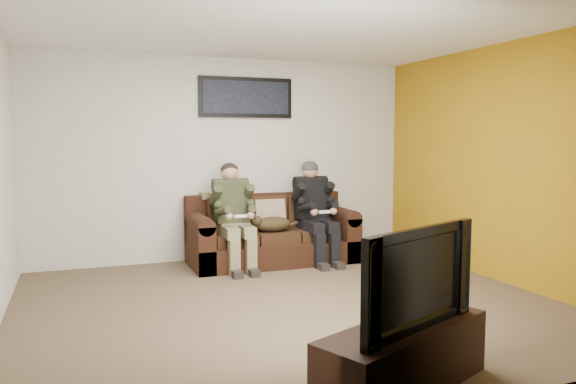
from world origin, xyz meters
name	(u,v)px	position (x,y,z in m)	size (l,w,h in m)	color
floor	(289,304)	(0.00, 0.00, 0.00)	(5.00, 5.00, 0.00)	brown
ceiling	(289,25)	(0.00, 0.00, 2.60)	(5.00, 5.00, 0.00)	silver
wall_back	(228,159)	(0.00, 2.25, 1.30)	(5.00, 5.00, 0.00)	beige
wall_front	(432,188)	(0.00, -2.25, 1.30)	(5.00, 5.00, 0.00)	beige
wall_right	(504,163)	(2.50, 0.00, 1.30)	(4.50, 4.50, 0.00)	beige
accent_wall_right	(503,163)	(2.49, 0.00, 1.30)	(4.50, 4.50, 0.00)	#A67610
sofa	(271,237)	(0.44, 1.82, 0.32)	(2.08, 0.90, 0.85)	black
throw_pillow	(270,214)	(0.44, 1.86, 0.60)	(0.40, 0.11, 0.38)	tan
throw_blanket	(217,195)	(-0.18, 2.09, 0.85)	(0.42, 0.21, 0.08)	#9B9672
person_left	(234,210)	(-0.09, 1.65, 0.71)	(0.51, 0.87, 1.27)	#887D55
person_right	(315,206)	(0.98, 1.65, 0.71)	(0.51, 0.86, 1.28)	black
cat	(271,224)	(0.39, 1.64, 0.52)	(0.66, 0.26, 0.24)	#48351C
framed_poster	(246,97)	(0.24, 2.22, 2.10)	(1.25, 0.05, 0.52)	black
tv_stand	(404,358)	(0.03, -1.95, 0.21)	(1.31, 0.42, 0.41)	black
television	(405,276)	(0.03, -1.95, 0.73)	(1.10, 0.14, 0.63)	black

